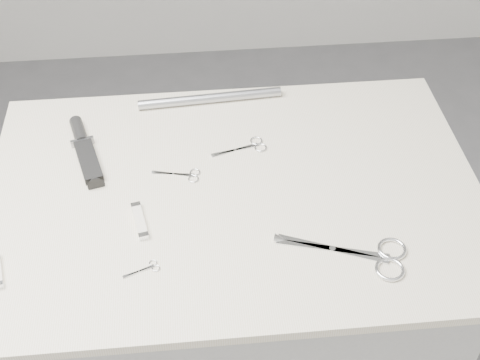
{
  "coord_description": "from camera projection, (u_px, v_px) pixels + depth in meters",
  "views": [
    {
      "loc": [
        -0.08,
        -0.97,
        1.85
      ],
      "look_at": [
        0.01,
        0.03,
        0.92
      ],
      "focal_mm": 50.0,
      "sensor_mm": 36.0,
      "label": 1
    }
  ],
  "objects": [
    {
      "name": "plinth",
      "position": [
        236.0,
        325.0,
        1.67
      ],
      "size": [
        0.9,
        0.6,
        0.9
      ],
      "primitive_type": "cube",
      "color": "#B3B3B0",
      "rests_on": "ground"
    },
    {
      "name": "display_board",
      "position": [
        235.0,
        193.0,
        1.36
      ],
      "size": [
        1.0,
        0.7,
        0.02
      ],
      "primitive_type": "cube",
      "color": "beige",
      "rests_on": "plinth"
    },
    {
      "name": "large_shears",
      "position": [
        370.0,
        255.0,
        1.22
      ],
      "size": [
        0.24,
        0.14,
        0.01
      ],
      "rotation": [
        0.0,
        0.0,
        -0.34
      ],
      "color": "silver",
      "rests_on": "display_board"
    },
    {
      "name": "embroidery_scissors_a",
      "position": [
        248.0,
        147.0,
        1.45
      ],
      "size": [
        0.12,
        0.06,
        0.0
      ],
      "rotation": [
        0.0,
        0.0,
        0.27
      ],
      "color": "silver",
      "rests_on": "display_board"
    },
    {
      "name": "embroidery_scissors_b",
      "position": [
        184.0,
        175.0,
        1.38
      ],
      "size": [
        0.1,
        0.05,
        0.0
      ],
      "rotation": [
        0.0,
        0.0,
        -0.21
      ],
      "color": "silver",
      "rests_on": "display_board"
    },
    {
      "name": "tiny_scissors",
      "position": [
        146.0,
        269.0,
        1.2
      ],
      "size": [
        0.07,
        0.04,
        0.0
      ],
      "rotation": [
        0.0,
        0.0,
        0.37
      ],
      "color": "silver",
      "rests_on": "display_board"
    },
    {
      "name": "sheathed_knife",
      "position": [
        84.0,
        147.0,
        1.44
      ],
      "size": [
        0.09,
        0.21,
        0.03
      ],
      "rotation": [
        0.0,
        0.0,
        1.84
      ],
      "color": "black",
      "rests_on": "display_board"
    },
    {
      "name": "pocket_knife_a",
      "position": [
        140.0,
        221.0,
        1.28
      ],
      "size": [
        0.04,
        0.1,
        0.01
      ],
      "rotation": [
        0.0,
        0.0,
        1.76
      ],
      "color": "silver",
      "rests_on": "display_board"
    },
    {
      "name": "metal_rail",
      "position": [
        210.0,
        98.0,
        1.56
      ],
      "size": [
        0.34,
        0.05,
        0.02
      ],
      "primitive_type": "cylinder",
      "rotation": [
        0.0,
        1.57,
        0.07
      ],
      "color": "#96989E",
      "rests_on": "display_board"
    }
  ]
}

